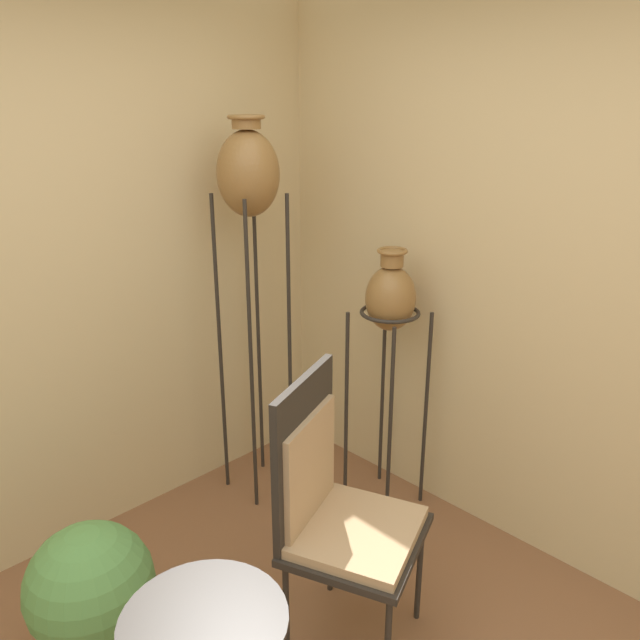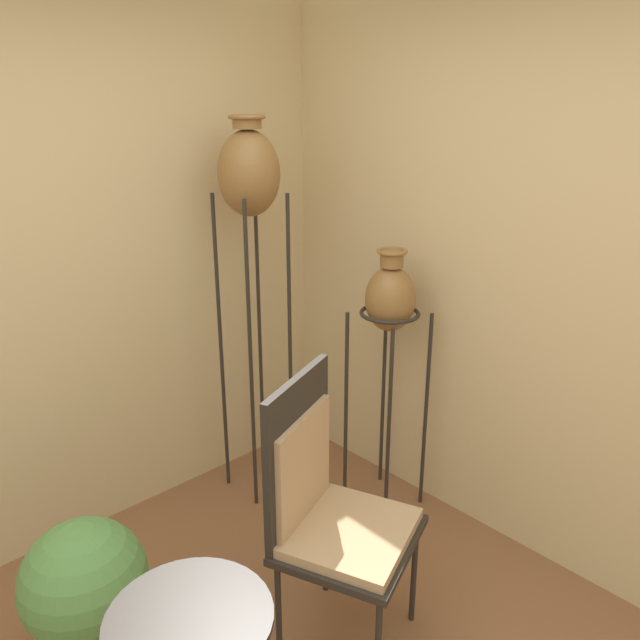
% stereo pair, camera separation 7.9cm
% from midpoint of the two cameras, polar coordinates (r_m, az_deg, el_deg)
% --- Properties ---
extents(wall_right, '(0.06, 7.45, 2.70)m').
position_cam_midpoint_polar(wall_right, '(2.83, 23.87, 2.73)').
color(wall_right, '#D1B784').
rests_on(wall_right, ground_plane).
extents(vase_stand_tall, '(0.30, 0.30, 2.02)m').
position_cam_midpoint_polar(vase_stand_tall, '(3.10, -5.74, 12.27)').
color(vase_stand_tall, '#28231E').
rests_on(vase_stand_tall, ground_plane).
extents(vase_stand_medium, '(0.31, 0.31, 1.41)m').
position_cam_midpoint_polar(vase_stand_medium, '(3.07, 7.15, 1.26)').
color(vase_stand_medium, '#28231E').
rests_on(vase_stand_medium, ground_plane).
extents(chair, '(0.64, 0.62, 1.14)m').
position_cam_midpoint_polar(chair, '(2.48, 1.66, -16.37)').
color(chair, '#28231E').
rests_on(chair, ground_plane).
extents(potted_plant, '(0.47, 0.47, 0.62)m').
position_cam_midpoint_polar(potted_plant, '(2.71, -19.73, -22.56)').
color(potted_plant, '#B26647').
rests_on(potted_plant, ground_plane).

